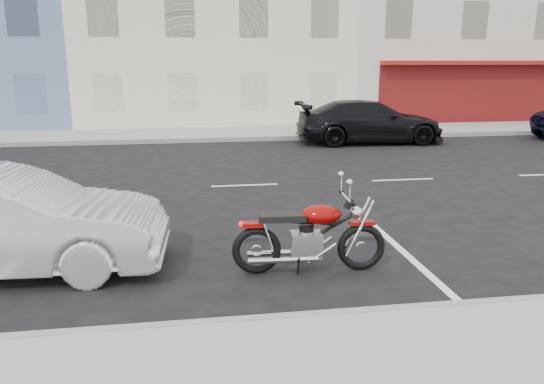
# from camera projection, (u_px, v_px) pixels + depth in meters

# --- Properties ---
(ground) EXTENTS (120.00, 120.00, 0.00)m
(ground) POSITION_uv_depth(u_px,v_px,m) (326.00, 183.00, 13.03)
(ground) COLOR black
(ground) RESTS_ON ground
(sidewalk_far) EXTENTS (80.00, 3.40, 0.15)m
(sidewalk_far) POSITION_uv_depth(u_px,v_px,m) (145.00, 135.00, 20.61)
(sidewalk_far) COLOR gray
(sidewalk_far) RESTS_ON ground
(curb_near) EXTENTS (80.00, 0.12, 0.16)m
(curb_near) POSITION_uv_depth(u_px,v_px,m) (29.00, 341.00, 5.56)
(curb_near) COLOR gray
(curb_near) RESTS_ON ground
(curb_far) EXTENTS (80.00, 0.12, 0.16)m
(curb_far) POSITION_uv_depth(u_px,v_px,m) (141.00, 142.00, 18.98)
(curb_far) COLOR gray
(curb_far) RESTS_ON ground
(bldg_cream) EXTENTS (12.00, 12.00, 11.50)m
(bldg_cream) POSITION_uv_depth(u_px,v_px,m) (210.00, 2.00, 26.95)
(bldg_cream) COLOR beige
(bldg_cream) RESTS_ON ground
(motorcycle) EXTENTS (2.19, 0.72, 1.10)m
(motorcycle) POSITION_uv_depth(u_px,v_px,m) (364.00, 237.00, 7.52)
(motorcycle) COLOR black
(motorcycle) RESTS_ON ground
(sedan_silver) EXTENTS (4.54, 1.77, 1.47)m
(sedan_silver) POSITION_uv_depth(u_px,v_px,m) (2.00, 223.00, 7.37)
(sedan_silver) COLOR #B3B7BB
(sedan_silver) RESTS_ON ground
(car_far) EXTENTS (5.34, 2.32, 1.53)m
(car_far) POSITION_uv_depth(u_px,v_px,m) (370.00, 122.00, 19.06)
(car_far) COLOR black
(car_far) RESTS_ON ground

